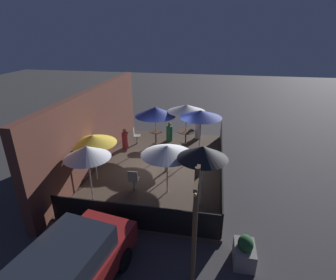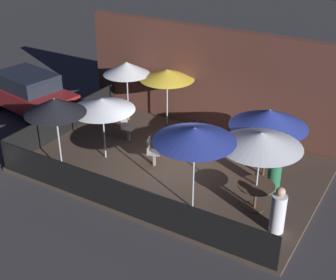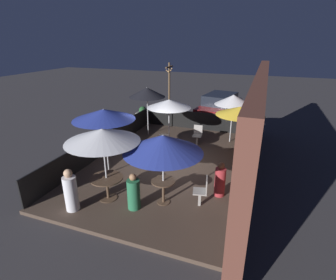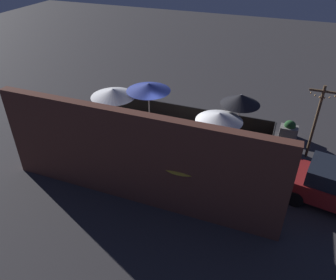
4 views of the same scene
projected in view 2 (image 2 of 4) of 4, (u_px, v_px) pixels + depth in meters
ground_plane at (174, 168)px, 14.83m from camera, size 60.00×60.00×0.00m
patio_deck at (174, 166)px, 14.80m from camera, size 8.99×5.86×0.12m
building_wall at (220, 82)px, 16.36m from camera, size 10.59×0.36×3.75m
fence_front at (119, 197)px, 12.36m from camera, size 8.79×0.05×0.95m
fence_side_left at (66, 120)px, 16.58m from camera, size 0.05×5.66×0.95m
patio_umbrella_0 at (269, 118)px, 13.31m from camera, size 2.28×2.28×2.18m
patio_umbrella_1 at (261, 140)px, 11.76m from camera, size 2.15×2.15×2.28m
patio_umbrella_2 at (167, 74)px, 16.56m from camera, size 1.97×1.97×2.10m
patio_umbrella_3 at (102, 104)px, 14.32m from camera, size 2.04×2.04×2.06m
patio_umbrella_4 at (55, 106)px, 13.41m from camera, size 1.79×1.79×2.42m
patio_umbrella_5 at (195, 135)px, 11.68m from camera, size 2.14×2.14×2.42m
patio_umbrella_6 at (126, 68)px, 16.80m from camera, size 1.70×1.70×2.27m
dining_table_0 at (265, 159)px, 13.93m from camera, size 0.72×0.72×0.75m
dining_table_1 at (256, 189)px, 12.46m from camera, size 1.00×1.00×0.73m
patio_chair_0 at (127, 127)px, 16.04m from camera, size 0.42×0.42×0.92m
patio_chair_1 at (270, 144)px, 14.92m from camera, size 0.47×0.47×0.94m
patio_chair_2 at (152, 151)px, 14.51m from camera, size 0.52×0.52×0.92m
patron_0 at (253, 134)px, 15.56m from camera, size 0.43×0.43×1.14m
patron_1 at (274, 177)px, 13.18m from camera, size 0.50×0.50×1.12m
patron_2 at (278, 212)px, 11.58m from camera, size 0.53×0.53×1.30m
parked_car_0 at (29, 92)px, 18.27m from camera, size 4.45×2.39×1.62m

